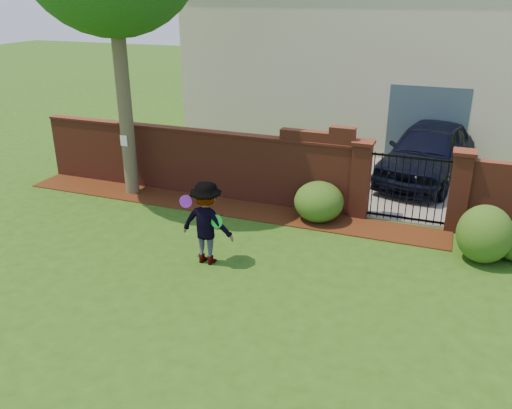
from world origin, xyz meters
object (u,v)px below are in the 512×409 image
at_px(man, 206,224).
at_px(frisbee_purple, 186,201).
at_px(car, 425,154).
at_px(frisbee_green, 217,221).

bearing_deg(man, frisbee_purple, 22.92).
relative_size(car, frisbee_green, 18.28).
height_order(car, man, man).
distance_m(man, frisbee_green, 0.32).
xyz_separation_m(car, frisbee_green, (-3.37, -6.64, 0.16)).
bearing_deg(frisbee_purple, frisbee_green, 4.42).
distance_m(car, frisbee_green, 7.45).
bearing_deg(man, frisbee_green, 165.49).
bearing_deg(frisbee_green, man, 163.47).
height_order(man, frisbee_purple, man).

